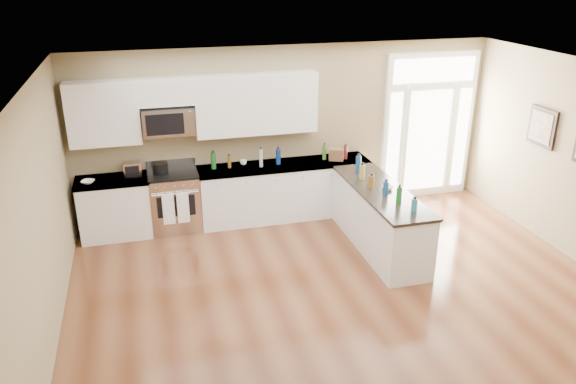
{
  "coord_description": "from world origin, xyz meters",
  "views": [
    {
      "loc": [
        -2.34,
        -4.69,
        3.99
      ],
      "look_at": [
        -0.54,
        2.0,
        1.15
      ],
      "focal_mm": 35.0,
      "sensor_mm": 36.0,
      "label": 1
    }
  ],
  "objects": [
    {
      "name": "bowl_left",
      "position": [
        -3.2,
        3.6,
        0.96
      ],
      "size": [
        0.25,
        0.25,
        0.05
      ],
      "primitive_type": "imported",
      "rotation": [
        0.0,
        0.0,
        -0.42
      ],
      "color": "white",
      "rests_on": "back_cabinet_left"
    },
    {
      "name": "bowl_peninsula",
      "position": [
        1.01,
        2.22,
        0.97
      ],
      "size": [
        0.18,
        0.18,
        0.05
      ],
      "primitive_type": "imported",
      "rotation": [
        0.0,
        0.0,
        -0.13
      ],
      "color": "white",
      "rests_on": "peninsula_cabinet"
    },
    {
      "name": "kitchen_range",
      "position": [
        -1.96,
        3.69,
        0.48
      ],
      "size": [
        0.77,
        0.69,
        1.08
      ],
      "color": "silver",
      "rests_on": "ground"
    },
    {
      "name": "back_cabinet_right",
      "position": [
        -0.16,
        3.69,
        0.44
      ],
      "size": [
        2.85,
        0.66,
        0.94
      ],
      "color": "white",
      "rests_on": "ground"
    },
    {
      "name": "entry_door",
      "position": [
        2.55,
        3.95,
        1.3
      ],
      "size": [
        1.7,
        0.1,
        2.6
      ],
      "color": "white",
      "rests_on": "ground"
    },
    {
      "name": "upper_cabinet_left",
      "position": [
        -2.88,
        3.83,
        1.93
      ],
      "size": [
        1.04,
        0.33,
        0.95
      ],
      "primitive_type": "cube",
      "color": "white",
      "rests_on": "room_shell"
    },
    {
      "name": "upper_cabinet_short",
      "position": [
        -1.95,
        3.83,
        2.2
      ],
      "size": [
        0.82,
        0.33,
        0.4
      ],
      "primitive_type": "cube",
      "color": "white",
      "rests_on": "room_shell"
    },
    {
      "name": "wall_art_near",
      "position": [
        3.47,
        2.2,
        1.7
      ],
      "size": [
        0.05,
        0.58,
        0.58
      ],
      "color": "black",
      "rests_on": "room_shell"
    },
    {
      "name": "ground",
      "position": [
        0.0,
        0.0,
        0.0
      ],
      "size": [
        8.0,
        8.0,
        0.0
      ],
      "primitive_type": "plane",
      "color": "#552B18"
    },
    {
      "name": "room_shell",
      "position": [
        0.0,
        0.0,
        1.71
      ],
      "size": [
        8.0,
        8.0,
        8.0
      ],
      "color": "#91805C",
      "rests_on": "ground"
    },
    {
      "name": "cardboard_box",
      "position": [
        0.74,
        3.66,
        1.04
      ],
      "size": [
        0.29,
        0.26,
        0.2
      ],
      "primitive_type": "cube",
      "rotation": [
        0.0,
        0.0,
        -0.42
      ],
      "color": "brown",
      "rests_on": "back_cabinet_right"
    },
    {
      "name": "toaster_oven",
      "position": [
        -2.55,
        3.75,
        1.05
      ],
      "size": [
        0.28,
        0.23,
        0.23
      ],
      "primitive_type": "cube",
      "rotation": [
        0.0,
        0.0,
        0.07
      ],
      "color": "silver",
      "rests_on": "back_cabinet_left"
    },
    {
      "name": "counter_bottles",
      "position": [
        0.35,
        2.93,
        1.06
      ],
      "size": [
        2.4,
        2.44,
        0.29
      ],
      "color": "#19591E",
      "rests_on": "back_cabinet_right"
    },
    {
      "name": "peninsula_cabinet",
      "position": [
        0.93,
        2.24,
        0.43
      ],
      "size": [
        0.69,
        2.32,
        0.94
      ],
      "color": "white",
      "rests_on": "ground"
    },
    {
      "name": "microwave",
      "position": [
        -1.95,
        3.8,
        1.76
      ],
      "size": [
        0.78,
        0.41,
        0.42
      ],
      "color": "silver",
      "rests_on": "room_shell"
    },
    {
      "name": "back_cabinet_left",
      "position": [
        -2.87,
        3.69,
        0.44
      ],
      "size": [
        1.1,
        0.66,
        0.94
      ],
      "color": "white",
      "rests_on": "ground"
    },
    {
      "name": "upper_cabinet_right",
      "position": [
        -0.57,
        3.83,
        1.93
      ],
      "size": [
        1.94,
        0.33,
        0.95
      ],
      "primitive_type": "cube",
      "color": "white",
      "rests_on": "room_shell"
    },
    {
      "name": "cup_counter",
      "position": [
        -0.81,
        3.82,
        0.98
      ],
      "size": [
        0.13,
        0.13,
        0.09
      ],
      "primitive_type": "imported",
      "rotation": [
        0.0,
        0.0,
        0.27
      ],
      "color": "white",
      "rests_on": "back_cabinet_right"
    },
    {
      "name": "stockpot",
      "position": [
        -2.13,
        3.74,
        1.04
      ],
      "size": [
        0.3,
        0.3,
        0.18
      ],
      "primitive_type": "cylinder",
      "rotation": [
        0.0,
        0.0,
        -0.34
      ],
      "color": "black",
      "rests_on": "kitchen_range"
    }
  ]
}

